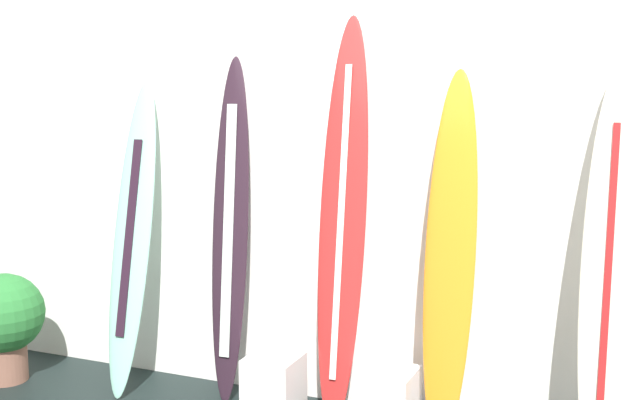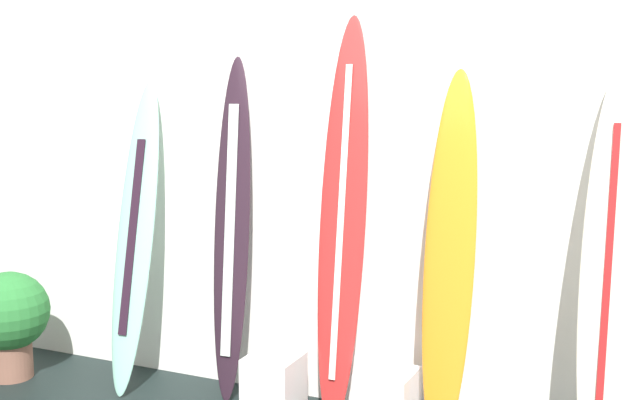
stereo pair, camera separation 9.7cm
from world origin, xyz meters
name	(u,v)px [view 2 (the right image)]	position (x,y,z in m)	size (l,w,h in m)	color
wall_back	(350,164)	(0.00, 1.30, 1.40)	(7.20, 0.20, 2.80)	silver
surfboard_seafoam	(135,239)	(-1.25, 0.93, 0.93)	(0.27, 0.50, 1.88)	#8AC7B1
surfboard_charcoal	(232,234)	(-0.63, 1.03, 0.99)	(0.24, 0.28, 2.02)	#2A1A25
surfboard_crimson	(343,222)	(0.08, 1.00, 1.11)	(0.27, 0.37, 2.22)	red
surfboard_sunset	(449,261)	(0.67, 0.99, 0.95)	(0.27, 0.37, 1.93)	orange
surfboard_ivory	(608,274)	(1.43, 0.94, 0.97)	(0.25, 0.44, 1.94)	silver
display_block_center	(274,386)	(-0.28, 0.86, 0.18)	(0.29, 0.29, 0.35)	silver
potted_plant	(9,316)	(-2.07, 0.71, 0.40)	(0.50, 0.50, 0.69)	brown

